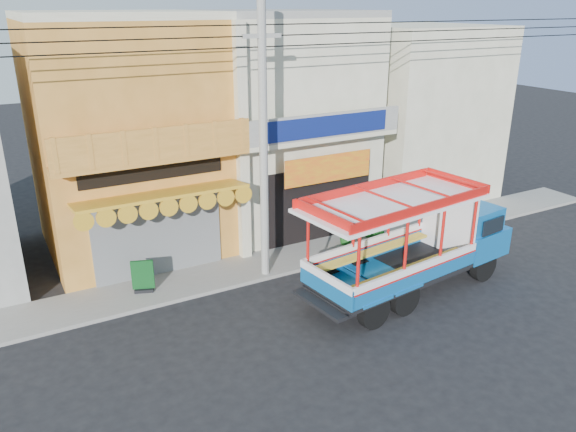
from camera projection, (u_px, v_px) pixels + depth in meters
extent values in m
plane|color=black|center=(347.00, 314.00, 16.34)|extent=(90.00, 90.00, 0.00)
cube|color=slate|center=(282.00, 260.00, 19.59)|extent=(30.00, 2.00, 0.12)
cube|color=#AF7126|center=(127.00, 139.00, 19.65)|extent=(6.00, 6.00, 8.00)
cube|color=#595B5E|center=(159.00, 237.00, 18.10)|extent=(4.20, 0.10, 2.60)
cube|color=#C18F16|center=(161.00, 195.00, 16.92)|extent=(5.20, 1.50, 0.31)
cube|color=#AF7126|center=(155.00, 160.00, 16.89)|extent=(6.00, 0.70, 0.18)
cube|color=#AF7126|center=(156.00, 144.00, 16.45)|extent=(6.00, 0.12, 0.95)
cube|color=black|center=(153.00, 173.00, 17.33)|extent=(4.50, 0.04, 0.45)
cube|color=#B7B296|center=(114.00, 15.00, 18.19)|extent=(6.00, 6.00, 0.24)
cube|color=#B7B296|center=(278.00, 123.00, 22.37)|extent=(6.00, 6.00, 8.00)
cube|color=black|center=(317.00, 204.00, 20.79)|extent=(4.60, 0.12, 2.80)
cube|color=gold|center=(329.00, 168.00, 20.20)|extent=(3.60, 0.05, 1.00)
cube|color=#B7B296|center=(323.00, 138.00, 19.61)|extent=(6.00, 0.70, 0.18)
cube|color=gray|center=(328.00, 125.00, 19.19)|extent=(6.00, 0.12, 0.85)
cube|color=navy|center=(329.00, 126.00, 19.13)|extent=(4.80, 0.06, 0.70)
cube|color=gray|center=(277.00, 13.00, 20.91)|extent=(6.00, 6.00, 0.24)
cube|color=#B7B296|center=(243.00, 148.00, 18.43)|extent=(0.35, 0.30, 8.00)
cube|color=#B7B296|center=(413.00, 112.00, 25.61)|extent=(6.00, 6.00, 7.60)
cylinder|color=gray|center=(263.00, 143.00, 16.99)|extent=(0.26, 0.26, 9.00)
cube|color=gray|center=(262.00, 36.00, 15.89)|extent=(1.20, 0.12, 0.12)
cylinder|color=black|center=(292.00, 46.00, 16.45)|extent=(28.00, 0.04, 0.04)
cylinder|color=black|center=(292.00, 35.00, 16.34)|extent=(28.00, 0.04, 0.04)
cylinder|color=black|center=(292.00, 24.00, 16.24)|extent=(28.00, 0.04, 0.04)
cylinder|color=black|center=(483.00, 266.00, 18.15)|extent=(1.04, 0.40, 1.02)
cylinder|color=black|center=(436.00, 246.00, 19.61)|extent=(1.04, 0.40, 1.02)
cylinder|color=black|center=(405.00, 298.00, 16.15)|extent=(1.04, 0.40, 1.02)
cylinder|color=black|center=(359.00, 274.00, 17.61)|extent=(1.04, 0.40, 1.02)
cylinder|color=black|center=(374.00, 311.00, 15.48)|extent=(1.04, 0.40, 1.02)
cylinder|color=black|center=(329.00, 285.00, 16.94)|extent=(1.04, 0.40, 1.02)
cube|color=black|center=(409.00, 272.00, 17.51)|extent=(6.97, 2.47, 0.28)
cube|color=#1066B3|center=(465.00, 236.00, 18.75)|extent=(2.08, 2.43, 0.91)
cube|color=#1066B3|center=(465.00, 215.00, 18.38)|extent=(1.66, 2.21, 0.76)
cube|color=black|center=(478.00, 212.00, 18.79)|extent=(0.27, 1.78, 0.56)
cube|color=black|center=(390.00, 273.00, 16.98)|extent=(5.26, 2.81, 0.12)
cube|color=#1066B3|center=(418.00, 276.00, 16.04)|extent=(5.00, 0.68, 0.61)
cube|color=white|center=(419.00, 267.00, 15.94)|extent=(5.00, 0.69, 0.22)
cube|color=#1066B3|center=(366.00, 251.00, 17.67)|extent=(5.00, 0.68, 0.61)
cube|color=white|center=(367.00, 243.00, 17.57)|extent=(5.00, 0.69, 0.22)
cylinder|color=red|center=(358.00, 261.00, 14.36)|extent=(0.10, 0.10, 1.62)
cylinder|color=red|center=(308.00, 235.00, 15.97)|extent=(0.10, 0.10, 1.62)
cube|color=white|center=(449.00, 220.00, 17.96)|extent=(0.32, 2.05, 2.28)
cube|color=white|center=(393.00, 203.00, 16.11)|extent=(5.89, 3.14, 0.10)
cube|color=red|center=(393.00, 197.00, 16.05)|extent=(5.68, 3.01, 0.26)
cube|color=black|center=(144.00, 290.00, 17.35)|extent=(0.64, 0.49, 0.10)
cube|color=#0B3E15|center=(143.00, 275.00, 17.16)|extent=(0.66, 0.31, 0.93)
imported|color=#175219|center=(346.00, 233.00, 20.67)|extent=(0.99, 0.95, 0.85)
imported|color=#175219|center=(377.00, 230.00, 20.66)|extent=(0.73, 0.69, 1.05)
imported|color=#175219|center=(371.00, 223.00, 21.27)|extent=(0.85, 0.85, 1.07)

